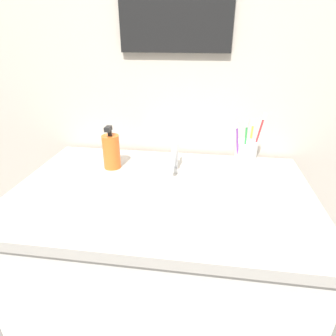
{
  "coord_description": "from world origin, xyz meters",
  "views": [
    {
      "loc": [
        0.14,
        -0.81,
        1.36
      ],
      "look_at": [
        0.02,
        -0.02,
        0.98
      ],
      "focal_mm": 30.25,
      "sensor_mm": 36.0,
      "label": 1
    }
  ],
  "objects_px": {
    "faucet": "(174,156)",
    "toothbrush_purple": "(237,142)",
    "toothbrush_green": "(245,142)",
    "toothbrush_cup": "(245,155)",
    "soap_dispenser": "(111,151)",
    "toothbrush_yellow": "(251,139)",
    "toothbrush_red": "(258,137)"
  },
  "relations": [
    {
      "from": "faucet",
      "to": "toothbrush_purple",
      "type": "relative_size",
      "value": 0.72
    },
    {
      "from": "toothbrush_purple",
      "to": "toothbrush_green",
      "type": "bearing_deg",
      "value": 5.41
    },
    {
      "from": "faucet",
      "to": "toothbrush_cup",
      "type": "xyz_separation_m",
      "value": [
        0.26,
        0.07,
        -0.01
      ]
    },
    {
      "from": "toothbrush_green",
      "to": "soap_dispenser",
      "type": "height_order",
      "value": "toothbrush_green"
    },
    {
      "from": "toothbrush_cup",
      "to": "toothbrush_green",
      "type": "xyz_separation_m",
      "value": [
        -0.01,
        -0.03,
        0.06
      ]
    },
    {
      "from": "toothbrush_yellow",
      "to": "toothbrush_green",
      "type": "bearing_deg",
      "value": -112.65
    },
    {
      "from": "toothbrush_cup",
      "to": "toothbrush_green",
      "type": "height_order",
      "value": "toothbrush_green"
    },
    {
      "from": "toothbrush_green",
      "to": "soap_dispenser",
      "type": "xyz_separation_m",
      "value": [
        -0.49,
        -0.05,
        -0.05
      ]
    },
    {
      "from": "toothbrush_cup",
      "to": "toothbrush_red",
      "type": "relative_size",
      "value": 0.5
    },
    {
      "from": "faucet",
      "to": "toothbrush_cup",
      "type": "relative_size",
      "value": 1.29
    },
    {
      "from": "faucet",
      "to": "soap_dispenser",
      "type": "height_order",
      "value": "soap_dispenser"
    },
    {
      "from": "faucet",
      "to": "toothbrush_yellow",
      "type": "bearing_deg",
      "value": 21.89
    },
    {
      "from": "toothbrush_cup",
      "to": "toothbrush_purple",
      "type": "xyz_separation_m",
      "value": [
        -0.04,
        -0.03,
        0.06
      ]
    },
    {
      "from": "toothbrush_cup",
      "to": "toothbrush_yellow",
      "type": "distance_m",
      "value": 0.07
    },
    {
      "from": "toothbrush_purple",
      "to": "toothbrush_yellow",
      "type": "distance_m",
      "value": 0.09
    },
    {
      "from": "faucet",
      "to": "toothbrush_red",
      "type": "relative_size",
      "value": 0.64
    },
    {
      "from": "faucet",
      "to": "toothbrush_red",
      "type": "bearing_deg",
      "value": 13.95
    },
    {
      "from": "faucet",
      "to": "toothbrush_cup",
      "type": "bearing_deg",
      "value": 15.28
    },
    {
      "from": "toothbrush_cup",
      "to": "toothbrush_yellow",
      "type": "bearing_deg",
      "value": 65.61
    },
    {
      "from": "toothbrush_green",
      "to": "soap_dispenser",
      "type": "relative_size",
      "value": 1.16
    },
    {
      "from": "faucet",
      "to": "toothbrush_red",
      "type": "distance_m",
      "value": 0.32
    },
    {
      "from": "toothbrush_red",
      "to": "toothbrush_green",
      "type": "relative_size",
      "value": 1.09
    },
    {
      "from": "toothbrush_red",
      "to": "soap_dispenser",
      "type": "height_order",
      "value": "toothbrush_red"
    },
    {
      "from": "toothbrush_red",
      "to": "toothbrush_yellow",
      "type": "bearing_deg",
      "value": 113.93
    },
    {
      "from": "toothbrush_cup",
      "to": "toothbrush_yellow",
      "type": "relative_size",
      "value": 0.62
    },
    {
      "from": "toothbrush_cup",
      "to": "toothbrush_purple",
      "type": "relative_size",
      "value": 0.55
    },
    {
      "from": "faucet",
      "to": "toothbrush_green",
      "type": "bearing_deg",
      "value": 10.01
    },
    {
      "from": "toothbrush_red",
      "to": "toothbrush_green",
      "type": "xyz_separation_m",
      "value": [
        -0.05,
        -0.03,
        -0.01
      ]
    },
    {
      "from": "toothbrush_yellow",
      "to": "faucet",
      "type": "bearing_deg",
      "value": -158.11
    },
    {
      "from": "faucet",
      "to": "toothbrush_purple",
      "type": "distance_m",
      "value": 0.23
    },
    {
      "from": "toothbrush_red",
      "to": "toothbrush_purple",
      "type": "height_order",
      "value": "toothbrush_red"
    },
    {
      "from": "toothbrush_red",
      "to": "toothbrush_purple",
      "type": "relative_size",
      "value": 1.11
    }
  ]
}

